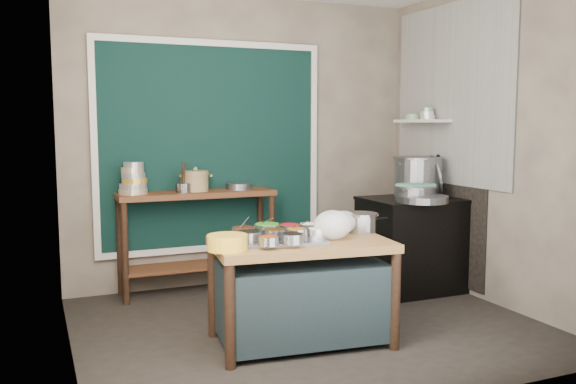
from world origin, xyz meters
name	(u,v)px	position (x,y,z in m)	size (l,w,h in m)	color
floor	(308,326)	(0.00, 0.00, -0.01)	(3.50, 3.00, 0.02)	black
back_wall	(244,141)	(0.00, 1.51, 1.40)	(3.50, 0.02, 2.80)	gray
left_wall	(63,151)	(-1.76, 0.00, 1.40)	(0.02, 3.00, 2.80)	gray
right_wall	(492,144)	(1.76, 0.00, 1.40)	(0.02, 3.00, 2.80)	gray
curtain_panel	(211,147)	(-0.35, 1.47, 1.35)	(2.10, 0.02, 1.90)	black
curtain_frame	(212,147)	(-0.35, 1.46, 1.35)	(2.22, 0.03, 2.02)	beige
tile_panel	(451,94)	(1.74, 0.55, 1.85)	(0.02, 1.70, 1.70)	#B2B2AA
soot_patch	(441,213)	(1.74, 0.65, 0.70)	(0.01, 1.30, 1.30)	black
wall_shelf	(422,121)	(1.63, 0.85, 1.60)	(0.22, 0.70, 0.03)	beige
prep_table	(301,292)	(-0.21, -0.33, 0.38)	(1.25, 0.72, 0.75)	brown
back_counter	(197,242)	(-0.55, 1.28, 0.47)	(1.45, 0.40, 0.95)	#512E17
stove_block	(413,246)	(1.35, 0.55, 0.42)	(0.90, 0.68, 0.85)	black
stove_top	(414,200)	(1.35, 0.55, 0.86)	(0.92, 0.69, 0.03)	black
condiment_tray	(280,240)	(-0.36, -0.31, 0.76)	(0.61, 0.44, 0.03)	gray
condiment_bowls	(276,233)	(-0.39, -0.29, 0.81)	(0.69, 0.53, 0.08)	gray
yellow_basin	(227,242)	(-0.79, -0.44, 0.80)	(0.27, 0.27, 0.10)	gold
saucepan	(360,222)	(0.35, -0.19, 0.82)	(0.27, 0.27, 0.15)	gray
plastic_bag_a	(333,225)	(0.02, -0.38, 0.86)	(0.28, 0.24, 0.21)	white
plastic_bag_b	(343,222)	(0.20, -0.19, 0.84)	(0.23, 0.19, 0.17)	white
bowl_stack	(134,180)	(-1.12, 1.28, 1.08)	(0.26, 0.26, 0.29)	tan
utensil_cup	(183,188)	(-0.68, 1.24, 0.99)	(0.14, 0.14, 0.09)	gray
ceramic_crock	(196,182)	(-0.55, 1.30, 1.04)	(0.25, 0.25, 0.17)	olive
wide_bowl	(239,186)	(-0.14, 1.29, 0.98)	(0.24, 0.24, 0.06)	gray
stock_pot	(418,177)	(1.45, 0.64, 1.07)	(0.49, 0.49, 0.38)	gray
pot_lid	(436,176)	(1.59, 0.55, 1.08)	(0.41, 0.41, 0.02)	gray
steamer	(416,193)	(1.27, 0.42, 0.94)	(0.40, 0.40, 0.13)	gray
green_cloth	(416,185)	(1.27, 0.42, 1.02)	(0.29, 0.22, 0.02)	slate
shallow_pan	(423,199)	(1.24, 0.26, 0.91)	(0.45, 0.45, 0.06)	gray
shelf_bowl_stack	(427,114)	(1.63, 0.77, 1.67)	(0.14, 0.14, 0.12)	silver
shelf_bowl_green	(413,117)	(1.63, 1.01, 1.64)	(0.15, 0.15, 0.05)	gray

